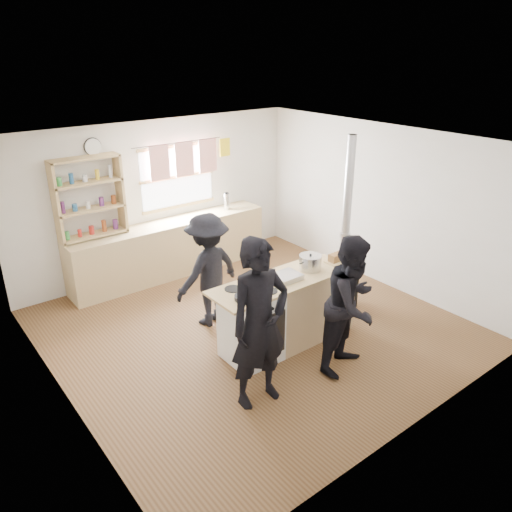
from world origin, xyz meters
name	(u,v)px	position (x,y,z in m)	size (l,w,h in m)	color
ground	(253,327)	(0.00, 0.00, -0.01)	(5.00, 5.00, 0.01)	brown
back_counter	(171,248)	(0.00, 2.22, 0.45)	(3.40, 0.55, 0.90)	tan
shelving_unit	(89,197)	(-1.20, 2.34, 1.51)	(1.00, 0.28, 1.20)	tan
thermos	(227,202)	(1.14, 2.22, 1.04)	(0.10, 0.10, 0.28)	silver
cooking_island	(288,310)	(0.14, -0.55, 0.47)	(1.97, 0.64, 0.93)	white
skillet_greens	(246,297)	(-0.63, -0.69, 0.96)	(0.37, 0.37, 0.05)	black
roast_tray	(287,276)	(0.08, -0.58, 0.97)	(0.32, 0.29, 0.06)	silver
stockpot_stove	(254,280)	(-0.34, -0.47, 1.00)	(0.20, 0.20, 0.17)	silver
stockpot_counter	(310,262)	(0.50, -0.55, 1.03)	(0.29, 0.29, 0.22)	#B2B2B5
bread_board	(337,258)	(0.93, -0.59, 0.98)	(0.28, 0.20, 0.12)	tan
flue_heater	(343,266)	(1.38, -0.31, 0.65)	(0.35, 0.35, 2.50)	black
person_near_left	(259,324)	(-0.85, -1.21, 0.94)	(0.68, 0.45, 1.87)	black
person_near_right	(352,304)	(0.37, -1.38, 0.83)	(0.81, 0.63, 1.66)	black
person_far	(208,270)	(-0.37, 0.49, 0.79)	(1.01, 0.58, 1.57)	black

